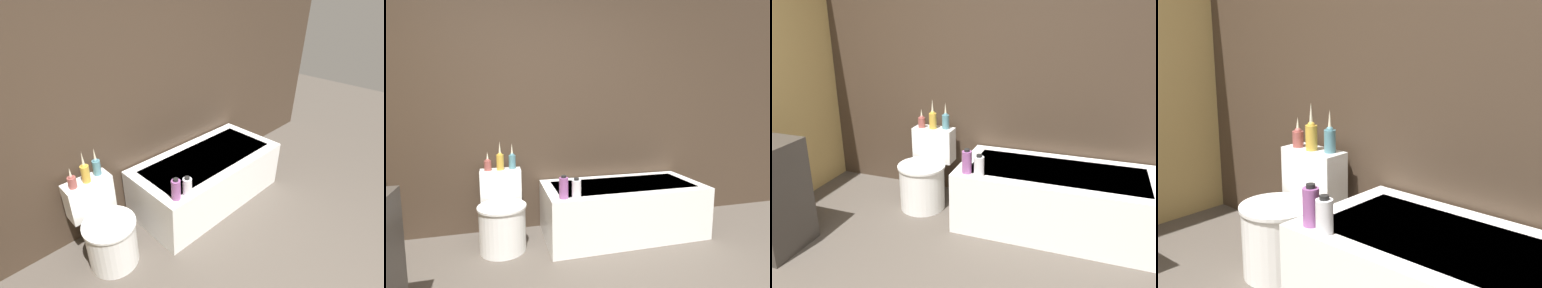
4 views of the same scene
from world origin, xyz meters
The scene contains 8 objects.
wall_back_tiled centered at (0.00, 2.25, 1.30)m, with size 6.40×0.06×2.60m.
bathtub centered at (0.70, 1.83, 0.26)m, with size 1.59×0.76×0.52m.
toilet centered at (-0.49, 1.84, 0.29)m, with size 0.43×0.60×0.69m.
vase_gold centered at (-0.61, 2.05, 0.75)m, with size 0.07×0.07×0.18m.
vase_silver centered at (-0.49, 2.05, 0.79)m, with size 0.07×0.07×0.28m.
vase_bronze centered at (-0.38, 2.08, 0.78)m, with size 0.07×0.07×0.25m.
shampoo_bottle_tall centered at (0.03, 1.54, 0.62)m, with size 0.08×0.08×0.20m.
shampoo_bottle_short centered at (0.13, 1.52, 0.60)m, with size 0.08×0.08×0.18m.
Camera 1 is at (-1.25, 0.01, 2.15)m, focal length 28.00 mm.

